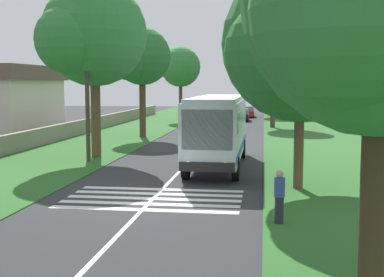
{
  "coord_description": "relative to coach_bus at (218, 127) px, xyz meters",
  "views": [
    {
      "loc": [
        -19.98,
        -4.19,
        4.43
      ],
      "look_at": [
        6.73,
        -0.54,
        1.6
      ],
      "focal_mm": 49.41,
      "sensor_mm": 36.0,
      "label": 1
    }
  ],
  "objects": [
    {
      "name": "coach_bus",
      "position": [
        0.0,
        0.0,
        0.0
      ],
      "size": [
        11.16,
        2.62,
        3.73
      ],
      "color": "silver",
      "rests_on": "ground"
    },
    {
      "name": "pedestrian",
      "position": [
        -11.28,
        -2.91,
        -1.24
      ],
      "size": [
        0.34,
        0.34,
        1.69
      ],
      "color": "#26262D",
      "rests_on": "grass_verge_right"
    },
    {
      "name": "roadside_tree_right_1",
      "position": [
        25.54,
        -3.12,
        4.14
      ],
      "size": [
        6.47,
        5.26,
        9.05
      ],
      "color": "#4C3826",
      "rests_on": "grass_verge_right"
    },
    {
      "name": "roadside_tree_right_0",
      "position": [
        -17.7,
        -4.3,
        3.67
      ],
      "size": [
        5.89,
        5.04,
        8.44
      ],
      "color": "#3D2D1E",
      "rests_on": "grass_verge_right"
    },
    {
      "name": "trailing_car_3",
      "position": [
        41.78,
        -0.21,
        -1.48
      ],
      "size": [
        4.3,
        1.78,
        1.43
      ],
      "color": "#B21E1E",
      "rests_on": "ground"
    },
    {
      "name": "centre_line",
      "position": [
        7.24,
        1.8,
        -2.14
      ],
      "size": [
        110.0,
        0.16,
        0.01
      ],
      "primitive_type": "cube",
      "color": "silver",
      "rests_on": "ground"
    },
    {
      "name": "zebra_crossing",
      "position": [
        -8.15,
        1.8,
        -2.14
      ],
      "size": [
        4.05,
        6.8,
        0.01
      ],
      "color": "silver",
      "rests_on": "ground"
    },
    {
      "name": "ground",
      "position": [
        -7.76,
        1.8,
        -2.15
      ],
      "size": [
        160.0,
        160.0,
        0.0
      ],
      "primitive_type": "plane",
      "color": "#333335"
    },
    {
      "name": "trailing_minibus_0",
      "position": [
        51.2,
        3.53,
        -0.6
      ],
      "size": [
        6.0,
        2.14,
        2.53
      ],
      "color": "#BFB299",
      "rests_on": "ground"
    },
    {
      "name": "roadside_tree_right_3",
      "position": [
        -5.52,
        -3.68,
        3.77
      ],
      "size": [
        7.56,
        6.53,
        9.3
      ],
      "color": "brown",
      "rests_on": "grass_verge_right"
    },
    {
      "name": "roadside_tree_left_0",
      "position": [
        2.47,
        7.68,
        5.01
      ],
      "size": [
        7.13,
        6.16,
        10.36
      ],
      "color": "brown",
      "rests_on": "grass_verge_left"
    },
    {
      "name": "trailing_car_1",
      "position": [
        26.72,
        3.6,
        -1.48
      ],
      "size": [
        4.3,
        1.78,
        1.43
      ],
      "color": "silver",
      "rests_on": "ground"
    },
    {
      "name": "roadside_tree_right_2",
      "position": [
        43.54,
        -3.47,
        3.52
      ],
      "size": [
        7.63,
        6.13,
        8.88
      ],
      "color": "brown",
      "rests_on": "grass_verge_right"
    },
    {
      "name": "roadside_wall",
      "position": [
        12.24,
        13.4,
        -1.5
      ],
      "size": [
        70.0,
        0.4,
        1.21
      ],
      "primitive_type": "cube",
      "color": "gray",
      "rests_on": "grass_verge_left"
    },
    {
      "name": "utility_pole",
      "position": [
        0.52,
        7.33,
        2.2
      ],
      "size": [
        0.24,
        1.4,
        8.32
      ],
      "color": "#473828",
      "rests_on": "grass_verge_left"
    },
    {
      "name": "roadside_tree_left_1",
      "position": [
        14.43,
        7.59,
        4.27
      ],
      "size": [
        5.78,
        4.66,
        8.88
      ],
      "color": "#4C3826",
      "rests_on": "grass_verge_left"
    },
    {
      "name": "grass_verge_left",
      "position": [
        7.24,
        10.0,
        -2.13
      ],
      "size": [
        120.0,
        8.0,
        0.04
      ],
      "primitive_type": "cube",
      "color": "#2D6628",
      "rests_on": "ground"
    },
    {
      "name": "trailing_car_2",
      "position": [
        34.66,
        0.25,
        -1.48
      ],
      "size": [
        4.3,
        1.78,
        1.43
      ],
      "color": "black",
      "rests_on": "ground"
    },
    {
      "name": "grass_verge_right",
      "position": [
        7.24,
        -6.4,
        -2.13
      ],
      "size": [
        120.0,
        8.0,
        0.04
      ],
      "primitive_type": "cube",
      "color": "#2D6628",
      "rests_on": "ground"
    },
    {
      "name": "trailing_car_0",
      "position": [
        18.08,
        3.55,
        -1.48
      ],
      "size": [
        4.3,
        1.78,
        1.43
      ],
      "color": "#B7A893",
      "rests_on": "ground"
    },
    {
      "name": "roadside_tree_left_3",
      "position": [
        33.58,
        7.41,
        4.05
      ],
      "size": [
        5.37,
        4.66,
        8.61
      ],
      "color": "#4C3826",
      "rests_on": "grass_verge_left"
    }
  ]
}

